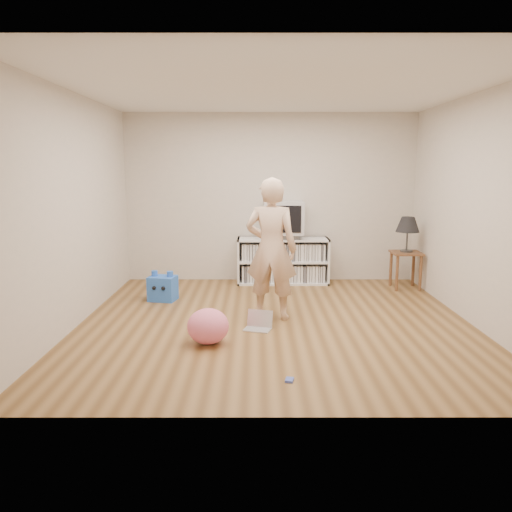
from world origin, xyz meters
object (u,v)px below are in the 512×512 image
object	(u,v)px
crt_tv	(283,218)
table_lamp	(408,225)
dvd_deck	(283,236)
plush_pink	(208,326)
side_table	(406,261)
person	(271,249)
media_unit	(283,260)
laptop	(259,324)
plush_blue	(163,288)

from	to	relation	value
crt_tv	table_lamp	bearing A→B (deg)	-11.55
dvd_deck	plush_pink	xyz separation A→B (m)	(-0.91, -2.73, -0.55)
crt_tv	dvd_deck	bearing A→B (deg)	90.00
crt_tv	side_table	xyz separation A→B (m)	(1.79, -0.37, -0.60)
side_table	plush_pink	size ratio (longest dim) A/B	1.29
side_table	person	size ratio (longest dim) A/B	0.33
media_unit	laptop	world-z (taller)	media_unit
media_unit	laptop	size ratio (longest dim) A/B	4.10
table_lamp	laptop	distance (m)	3.02
table_lamp	laptop	bearing A→B (deg)	-139.07
person	plush_pink	size ratio (longest dim) A/B	3.91
plush_blue	laptop	bearing A→B (deg)	-31.73
dvd_deck	table_lamp	xyz separation A→B (m)	(1.79, -0.37, 0.21)
media_unit	table_lamp	world-z (taller)	table_lamp
media_unit	laptop	bearing A→B (deg)	-99.66
crt_tv	side_table	size ratio (longest dim) A/B	1.09
table_lamp	person	distance (m)	2.52
crt_tv	side_table	distance (m)	1.93
table_lamp	plush_blue	xyz separation A→B (m)	(-3.47, -0.68, -0.77)
plush_pink	person	bearing A→B (deg)	53.02
dvd_deck	plush_pink	distance (m)	2.93
crt_tv	person	bearing A→B (deg)	-97.40
dvd_deck	media_unit	bearing A→B (deg)	90.00
crt_tv	plush_pink	bearing A→B (deg)	-108.36
plush_pink	side_table	bearing A→B (deg)	41.18
media_unit	person	bearing A→B (deg)	-97.32
laptop	plush_blue	xyz separation A→B (m)	(-1.29, 1.21, 0.12)
side_table	dvd_deck	bearing A→B (deg)	168.35
side_table	person	bearing A→B (deg)	-144.01
table_lamp	laptop	xyz separation A→B (m)	(-2.18, -1.89, -0.89)
media_unit	crt_tv	distance (m)	0.67
laptop	side_table	bearing A→B (deg)	57.66
person	plush_pink	xyz separation A→B (m)	(-0.67, -0.88, -0.65)
crt_tv	person	world-z (taller)	person
crt_tv	plush_blue	bearing A→B (deg)	-147.99
table_lamp	dvd_deck	bearing A→B (deg)	168.35
media_unit	plush_blue	world-z (taller)	media_unit
table_lamp	plush_pink	xyz separation A→B (m)	(-2.70, -2.36, -0.76)
laptop	plush_blue	size ratio (longest dim) A/B	0.85
crt_tv	laptop	world-z (taller)	crt_tv
plush_blue	side_table	bearing A→B (deg)	22.63
crt_tv	plush_blue	distance (m)	2.15
dvd_deck	laptop	world-z (taller)	dvd_deck
table_lamp	plush_pink	distance (m)	3.67
person	laptop	distance (m)	0.89
dvd_deck	crt_tv	xyz separation A→B (m)	(0.00, -0.00, 0.29)
media_unit	table_lamp	size ratio (longest dim) A/B	2.72
crt_tv	laptop	distance (m)	2.49
table_lamp	side_table	bearing A→B (deg)	0.00
person	dvd_deck	bearing A→B (deg)	-85.39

